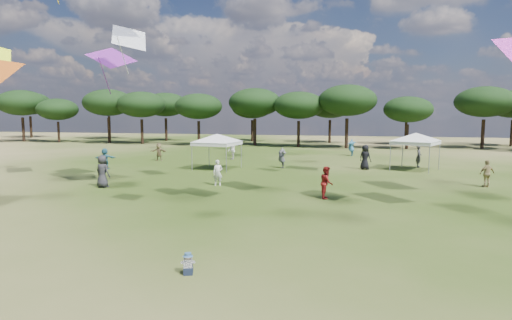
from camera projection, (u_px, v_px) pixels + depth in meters
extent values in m
plane|color=#324615|center=(161.00, 316.00, 9.24)|extent=(140.00, 140.00, 0.00)
cylinder|color=black|center=(23.00, 130.00, 62.12)|extent=(0.40, 0.40, 3.51)
ellipsoid|color=black|center=(22.00, 103.00, 61.68)|extent=(6.82, 6.82, 3.68)
cylinder|color=black|center=(59.00, 132.00, 60.88)|extent=(0.33, 0.33, 2.92)
ellipsoid|color=black|center=(57.00, 109.00, 60.51)|extent=(5.67, 5.67, 3.06)
cylinder|color=black|center=(109.00, 131.00, 59.30)|extent=(0.40, 0.40, 3.49)
ellipsoid|color=black|center=(108.00, 103.00, 58.86)|extent=(6.79, 6.79, 3.66)
cylinder|color=black|center=(142.00, 132.00, 57.91)|extent=(0.38, 0.38, 3.32)
ellipsoid|color=black|center=(141.00, 105.00, 57.50)|extent=(6.44, 6.44, 3.47)
cylinder|color=black|center=(199.00, 133.00, 55.39)|extent=(0.36, 0.36, 3.14)
ellipsoid|color=black|center=(198.00, 106.00, 55.00)|extent=(6.11, 6.11, 3.29)
cylinder|color=black|center=(255.00, 132.00, 55.27)|extent=(0.40, 0.40, 3.46)
ellipsoid|color=black|center=(255.00, 102.00, 54.84)|extent=(6.73, 6.73, 3.63)
cylinder|color=black|center=(298.00, 134.00, 52.87)|extent=(0.37, 0.37, 3.21)
ellipsoid|color=black|center=(299.00, 105.00, 52.47)|extent=(6.24, 6.24, 3.36)
cylinder|color=black|center=(347.00, 133.00, 51.13)|extent=(0.41, 0.41, 3.56)
ellipsoid|color=black|center=(347.00, 100.00, 50.69)|extent=(6.91, 6.91, 3.73)
cylinder|color=black|center=(407.00, 137.00, 49.97)|extent=(0.33, 0.33, 2.88)
ellipsoid|color=black|center=(408.00, 109.00, 49.61)|extent=(5.60, 5.60, 3.02)
cylinder|color=black|center=(483.00, 134.00, 50.41)|extent=(0.39, 0.39, 3.44)
ellipsoid|color=black|center=(485.00, 102.00, 49.98)|extent=(6.69, 6.69, 3.60)
cylinder|color=black|center=(31.00, 127.00, 71.89)|extent=(0.41, 0.41, 3.56)
ellipsoid|color=black|center=(30.00, 103.00, 71.45)|extent=(6.92, 6.92, 3.73)
cylinder|color=black|center=(109.00, 128.00, 68.41)|extent=(0.41, 0.41, 3.62)
ellipsoid|color=black|center=(108.00, 102.00, 67.96)|extent=(7.03, 7.03, 3.79)
cylinder|color=black|center=(166.00, 129.00, 64.15)|extent=(0.39, 0.39, 3.37)
ellipsoid|color=black|center=(166.00, 105.00, 63.73)|extent=(6.54, 6.54, 3.53)
cylinder|color=black|center=(252.00, 131.00, 63.03)|extent=(0.36, 0.36, 3.11)
ellipsoid|color=black|center=(252.00, 107.00, 62.64)|extent=(6.05, 6.05, 3.26)
cylinder|color=black|center=(330.00, 131.00, 59.77)|extent=(0.37, 0.37, 3.20)
ellipsoid|color=black|center=(330.00, 106.00, 59.38)|extent=(6.21, 6.21, 3.35)
cylinder|color=black|center=(406.00, 133.00, 56.45)|extent=(0.34, 0.34, 2.99)
ellipsoid|color=black|center=(407.00, 108.00, 56.08)|extent=(5.81, 5.81, 3.13)
cylinder|color=black|center=(512.00, 133.00, 54.02)|extent=(0.38, 0.38, 3.31)
cylinder|color=gray|center=(192.00, 157.00, 31.75)|extent=(0.06, 0.06, 2.03)
cylinder|color=gray|center=(226.00, 159.00, 30.77)|extent=(0.06, 0.06, 2.03)
cylinder|color=gray|center=(209.00, 154.00, 34.37)|extent=(0.06, 0.06, 2.03)
cylinder|color=gray|center=(241.00, 155.00, 33.38)|extent=(0.06, 0.06, 2.03)
cube|color=silver|center=(217.00, 143.00, 32.46)|extent=(3.35, 3.35, 0.25)
pyramid|color=silver|center=(217.00, 134.00, 32.37)|extent=(6.00, 6.00, 0.60)
cylinder|color=gray|center=(390.00, 156.00, 31.71)|extent=(0.06, 0.06, 2.13)
cylinder|color=gray|center=(429.00, 159.00, 30.06)|extent=(0.06, 0.06, 2.13)
cylinder|color=gray|center=(402.00, 153.00, 33.92)|extent=(0.06, 0.06, 2.13)
cylinder|color=gray|center=(439.00, 156.00, 32.27)|extent=(0.06, 0.06, 2.13)
cube|color=silver|center=(415.00, 143.00, 31.87)|extent=(3.88, 3.88, 0.25)
pyramid|color=silver|center=(416.00, 133.00, 31.79)|extent=(5.47, 5.47, 0.60)
cube|color=#151D30|center=(188.00, 271.00, 11.59)|extent=(0.32, 0.32, 0.19)
cube|color=#151D30|center=(185.00, 270.00, 11.76)|extent=(0.16, 0.24, 0.10)
cube|color=#151D30|center=(192.00, 270.00, 11.78)|extent=(0.16, 0.24, 0.10)
cube|color=white|center=(188.00, 263.00, 11.57)|extent=(0.28, 0.24, 0.25)
cylinder|color=white|center=(182.00, 263.00, 11.62)|extent=(0.16, 0.25, 0.15)
cylinder|color=white|center=(194.00, 262.00, 11.65)|extent=(0.16, 0.25, 0.15)
sphere|color=#E0B293|center=(188.00, 257.00, 11.55)|extent=(0.17, 0.17, 0.17)
cone|color=teal|center=(188.00, 256.00, 11.54)|extent=(0.28, 0.28, 0.03)
cylinder|color=teal|center=(188.00, 254.00, 11.54)|extent=(0.19, 0.19, 0.07)
imported|color=#978352|center=(487.00, 174.00, 24.83)|extent=(1.01, 0.73, 1.60)
imported|color=#28272B|center=(103.00, 171.00, 24.72)|extent=(1.04, 0.81, 1.88)
imported|color=maroon|center=(327.00, 182.00, 21.59)|extent=(0.64, 0.81, 1.64)
imported|color=#4A4A4F|center=(282.00, 158.00, 33.27)|extent=(1.20, 2.02, 1.60)
imported|color=black|center=(365.00, 157.00, 32.32)|extent=(1.10, 0.99, 1.89)
imported|color=olive|center=(159.00, 152.00, 38.15)|extent=(1.51, 0.59, 1.59)
imported|color=#2B2A2F|center=(419.00, 156.00, 33.68)|extent=(0.53, 0.70, 1.73)
imported|color=#295E7D|center=(351.00, 147.00, 42.43)|extent=(1.26, 2.08, 1.64)
imported|color=#28627A|center=(105.00, 159.00, 32.49)|extent=(1.58, 1.03, 1.63)
imported|color=silver|center=(218.00, 173.00, 25.40)|extent=(0.62, 0.46, 1.54)
imported|color=silver|center=(231.00, 150.00, 39.09)|extent=(0.93, 1.02, 1.72)
plane|color=#E3FF1A|center=(2.00, 54.00, 30.74)|extent=(1.56, 1.99, 1.41)
plane|color=#7E2594|center=(111.00, 58.00, 25.67)|extent=(3.27, 2.89, 1.74)
plane|color=silver|center=(129.00, 38.00, 22.39)|extent=(2.63, 2.85, 1.65)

